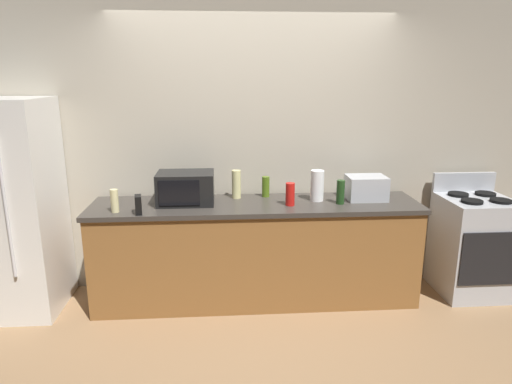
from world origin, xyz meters
The scene contains 14 objects.
ground_plane centered at (0.00, 0.00, 0.00)m, with size 8.00×8.00×0.00m, color #93704C.
back_wall centered at (0.00, 0.81, 1.35)m, with size 6.40×0.10×2.70m, color #B2A893.
counter_run centered at (0.00, 0.40, 0.45)m, with size 2.84×0.64×0.90m.
refrigerator centered at (-2.05, 0.40, 0.90)m, with size 0.72×0.73×1.80m.
stove_range centered at (2.00, 0.40, 0.46)m, with size 0.60×0.61×1.08m.
microwave centered at (-0.60, 0.45, 1.04)m, with size 0.48×0.35×0.27m.
toaster_oven centered at (0.98, 0.46, 1.01)m, with size 0.34×0.26×0.21m, color #B7BABF.
paper_towel_roll centered at (0.54, 0.45, 1.04)m, with size 0.12×0.12×0.27m, color white.
cordless_phone centered at (-0.95, 0.16, 0.98)m, with size 0.05×0.11×0.15m, color black.
bottle_wine centered at (0.72, 0.33, 1.00)m, with size 0.07×0.07×0.21m, color #1E3F19.
bottle_hand_soap centered at (-1.15, 0.22, 0.99)m, with size 0.06×0.06×0.19m, color beige.
bottle_hot_sauce centered at (0.28, 0.32, 1.00)m, with size 0.08×0.08×0.19m, color red.
bottle_vinegar centered at (-0.16, 0.59, 1.03)m, with size 0.08×0.08×0.25m, color beige.
bottle_olive_oil centered at (0.10, 0.61, 0.99)m, with size 0.07×0.07×0.19m, color #4C6B19.
Camera 1 is at (-0.27, -3.35, 1.97)m, focal length 31.82 mm.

